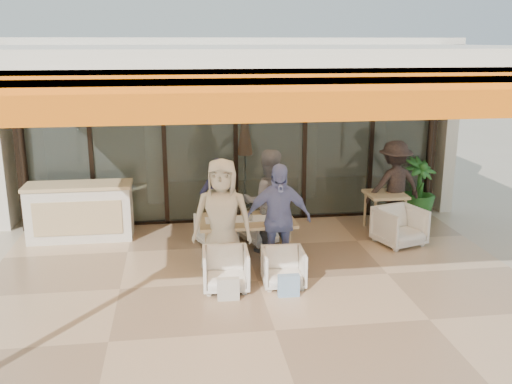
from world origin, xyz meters
The scene contains 21 objects.
ground centered at (0.00, 0.00, 0.00)m, with size 70.00×70.00×0.00m, color #C6B293.
terrace_floor centered at (0.00, 0.00, 0.01)m, with size 8.00×6.00×0.01m, color tan.
terrace_structure centered at (0.00, -0.26, 3.25)m, with size 8.00×6.00×3.40m.
glass_storefront centered at (0.00, 3.00, 1.60)m, with size 8.08×0.10×3.20m.
interior_block centered at (0.01, 5.31, 2.23)m, with size 9.05×3.62×3.52m.
host_counter centered at (-2.86, 2.30, 0.53)m, with size 1.85×0.65×1.04m.
dining_table centered at (-0.07, 0.79, 0.69)m, with size 1.50×0.90×0.93m.
chair_far_left centered at (-0.49, 1.73, 0.31)m, with size 0.59×0.56×0.61m, color white.
chair_far_right centered at (0.35, 1.73, 0.34)m, with size 0.66×0.62×0.68m, color white.
chair_near_left centered at (-0.49, -0.17, 0.33)m, with size 0.65×0.61×0.67m, color white.
chair_near_right centered at (0.35, -0.17, 0.31)m, with size 0.60×0.56×0.62m, color white.
diner_navy centered at (-0.49, 1.23, 0.82)m, with size 0.60×0.39×1.65m, color #171932.
diner_grey centered at (0.35, 1.23, 0.88)m, with size 0.86×0.67×1.77m, color #5C5B60.
diner_cream centered at (-0.49, 0.33, 0.91)m, with size 0.89×0.58×1.82m, color beige.
diner_periwinkle centered at (0.35, 0.33, 0.86)m, with size 1.01×0.42×1.72m, color #7681C6.
tote_bag_cream centered at (-0.49, -0.57, 0.17)m, with size 0.30×0.10×0.34m, color silver.
tote_bag_blue centered at (0.35, -0.57, 0.17)m, with size 0.30×0.10×0.34m, color #99BFD8.
side_table centered at (2.68, 2.00, 0.64)m, with size 0.70×0.70×0.74m.
side_chair centered at (2.68, 1.25, 0.38)m, with size 0.73×0.68×0.75m, color white.
standing_woman centered at (2.89, 2.15, 0.85)m, with size 1.09×0.63×1.69m, color black.
potted_palm centered at (3.61, 2.69, 0.62)m, with size 0.69×0.69×1.23m, color #1E5919.
Camera 1 is at (-1.11, -7.73, 3.46)m, focal length 40.00 mm.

